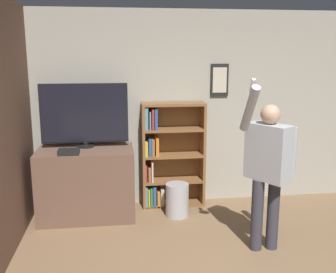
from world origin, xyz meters
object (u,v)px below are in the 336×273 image
Objects in this scene: television at (84,115)px; bookshelf at (167,157)px; game_console at (69,152)px; person at (268,164)px; waste_bin at (177,200)px.

television reaches higher than bookshelf.
game_console is 2.35m from person.
bookshelf reaches higher than waste_bin.
bookshelf is at bearing 20.92° from game_console.
person is (0.89, -1.41, 0.27)m from bookshelf.
game_console is (-0.18, -0.36, -0.40)m from television.
waste_bin is at bearing -12.90° from television.
person is 4.30× the size of waste_bin.
television is at bearing -173.74° from bookshelf.
bookshelf is 1.69m from person.
bookshelf is at bearing 102.29° from waste_bin.
waste_bin is (1.35, 0.10, -0.72)m from game_console.
waste_bin is at bearing -174.59° from person.
game_console is at bearing -146.15° from person.
television is 2.56× the size of waste_bin.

